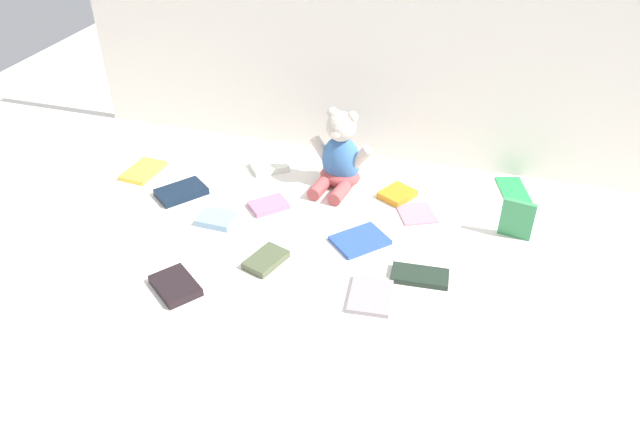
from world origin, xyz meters
TOP-DOWN VIEW (x-y plane):
  - ground_plane at (0.00, 0.00)m, footprint 3.20×3.20m
  - backdrop_drape at (0.00, 0.41)m, footprint 1.82×0.03m
  - teddy_bear at (-0.04, 0.20)m, footprint 0.19×0.18m
  - book_case_0 at (-0.28, -0.35)m, footprint 0.14×0.14m
  - book_case_1 at (-0.20, 0.03)m, footprint 0.12×0.12m
  - book_case_2 at (0.45, 0.08)m, footprint 0.08×0.03m
  - book_case_3 at (-0.46, 0.02)m, footprint 0.15×0.16m
  - book_case_4 at (0.15, -0.25)m, footprint 0.10×0.13m
  - book_case_5 at (0.44, 0.31)m, footprint 0.11×0.15m
  - book_case_6 at (0.13, 0.18)m, footprint 0.11×0.12m
  - book_case_7 at (-0.30, -0.08)m, footprint 0.10×0.08m
  - book_case_8 at (0.08, -0.05)m, footprint 0.16×0.16m
  - book_case_9 at (-0.27, 0.23)m, footprint 0.13×0.13m
  - book_case_10 at (0.25, -0.15)m, footprint 0.14×0.08m
  - book_case_11 at (0.20, 0.11)m, footprint 0.13×0.13m
  - book_case_12 at (-0.12, -0.20)m, footprint 0.10×0.12m
  - book_case_13 at (-0.62, 0.09)m, footprint 0.09×0.14m

SIDE VIEW (x-z plane):
  - ground_plane at x=0.00m, z-range 0.00..0.00m
  - book_case_11 at x=0.20m, z-range 0.00..0.01m
  - book_case_5 at x=0.44m, z-range 0.00..0.01m
  - book_case_8 at x=0.08m, z-range 0.00..0.01m
  - book_case_4 at x=0.15m, z-range 0.00..0.01m
  - book_case_1 at x=-0.20m, z-range 0.00..0.01m
  - book_case_10 at x=0.25m, z-range 0.00..0.01m
  - book_case_13 at x=-0.62m, z-range 0.00..0.01m
  - book_case_9 at x=-0.27m, z-range 0.00..0.02m
  - book_case_7 at x=-0.30m, z-range 0.00..0.02m
  - book_case_12 at x=-0.12m, z-range 0.00..0.02m
  - book_case_6 at x=0.13m, z-range 0.00..0.02m
  - book_case_0 at x=-0.28m, z-range 0.00..0.02m
  - book_case_3 at x=-0.46m, z-range 0.00..0.02m
  - book_case_2 at x=0.45m, z-range 0.00..0.11m
  - teddy_bear at x=-0.04m, z-range -0.03..0.20m
  - backdrop_drape at x=0.00m, z-range 0.00..0.57m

